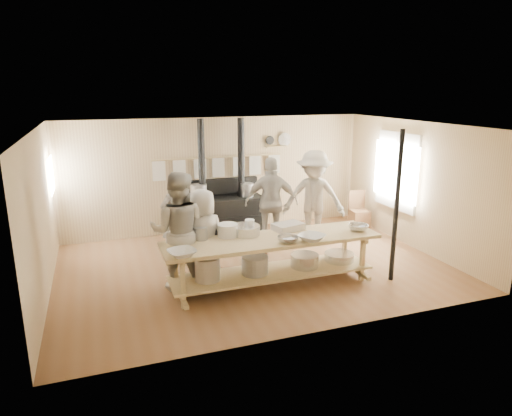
# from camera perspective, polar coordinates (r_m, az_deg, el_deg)

# --- Properties ---
(ground) EXTENTS (7.00, 7.00, 0.00)m
(ground) POSITION_cam_1_polar(r_m,az_deg,el_deg) (8.58, -0.25, -7.35)
(ground) COLOR brown
(ground) RESTS_ON ground
(room_shell) EXTENTS (7.00, 7.00, 7.00)m
(room_shell) POSITION_cam_1_polar(r_m,az_deg,el_deg) (8.10, -0.26, 3.33)
(room_shell) COLOR tan
(room_shell) RESTS_ON ground
(window_right) EXTENTS (0.09, 1.50, 1.65)m
(window_right) POSITION_cam_1_polar(r_m,az_deg,el_deg) (10.28, 17.20, 4.44)
(window_right) COLOR beige
(window_right) RESTS_ON ground
(left_opening) EXTENTS (0.00, 0.90, 0.90)m
(left_opening) POSITION_cam_1_polar(r_m,az_deg,el_deg) (9.67, -24.22, 3.77)
(left_opening) COLOR white
(left_opening) RESTS_ON ground
(stove) EXTENTS (1.90, 0.75, 2.60)m
(stove) POSITION_cam_1_polar(r_m,az_deg,el_deg) (10.33, -4.18, -0.46)
(stove) COLOR black
(stove) RESTS_ON ground
(towel_rail) EXTENTS (3.00, 0.04, 0.47)m
(towel_rail) POSITION_cam_1_polar(r_m,az_deg,el_deg) (10.37, -4.67, 5.46)
(towel_rail) COLOR tan
(towel_rail) RESTS_ON ground
(back_wall_shelf) EXTENTS (0.63, 0.14, 0.32)m
(back_wall_shelf) POSITION_cam_1_polar(r_m,az_deg,el_deg) (10.81, 2.83, 8.26)
(back_wall_shelf) COLOR tan
(back_wall_shelf) RESTS_ON ground
(prep_table) EXTENTS (3.60, 0.90, 0.85)m
(prep_table) POSITION_cam_1_polar(r_m,az_deg,el_deg) (7.60, 1.95, -6.14)
(prep_table) COLOR tan
(prep_table) RESTS_ON ground
(support_post) EXTENTS (0.08, 0.08, 2.60)m
(support_post) POSITION_cam_1_polar(r_m,az_deg,el_deg) (7.96, 17.15, 0.06)
(support_post) COLOR black
(support_post) RESTS_ON ground
(cook_far_left) EXTENTS (0.66, 0.47, 1.71)m
(cook_far_left) POSITION_cam_1_polar(r_m,az_deg,el_deg) (8.61, -9.82, -1.45)
(cook_far_left) COLOR #9D968B
(cook_far_left) RESTS_ON ground
(cook_left) EXTENTS (1.16, 1.04, 1.97)m
(cook_left) POSITION_cam_1_polar(r_m,az_deg,el_deg) (7.50, -9.65, -2.89)
(cook_left) COLOR #9D968B
(cook_left) RESTS_ON ground
(cook_center) EXTENTS (0.89, 0.68, 1.64)m
(cook_center) POSITION_cam_1_polar(r_m,az_deg,el_deg) (7.67, -6.63, -3.66)
(cook_center) COLOR #9D968B
(cook_center) RESTS_ON ground
(cook_right) EXTENTS (1.19, 0.77, 1.88)m
(cook_right) POSITION_cam_1_polar(r_m,az_deg,el_deg) (9.41, 1.96, 0.69)
(cook_right) COLOR #9D968B
(cook_right) RESTS_ON ground
(cook_by_window) EXTENTS (1.49, 1.26, 2.00)m
(cook_by_window) POSITION_cam_1_polar(r_m,az_deg,el_deg) (9.60, 7.22, 1.23)
(cook_by_window) COLOR #9D968B
(cook_by_window) RESTS_ON ground
(chair) EXTENTS (0.45, 0.45, 0.88)m
(chair) POSITION_cam_1_polar(r_m,az_deg,el_deg) (11.07, 12.74, -1.14)
(chair) COLOR brown
(chair) RESTS_ON ground
(bowl_white_a) EXTENTS (0.49, 0.49, 0.10)m
(bowl_white_a) POSITION_cam_1_polar(r_m,az_deg,el_deg) (6.77, -9.26, -5.58)
(bowl_white_a) COLOR white
(bowl_white_a) RESTS_ON prep_table
(bowl_steel_a) EXTENTS (0.46, 0.46, 0.10)m
(bowl_steel_a) POSITION_cam_1_polar(r_m,az_deg,el_deg) (7.27, 3.99, -3.95)
(bowl_steel_a) COLOR silver
(bowl_steel_a) RESTS_ON prep_table
(bowl_white_b) EXTENTS (0.57, 0.57, 0.10)m
(bowl_white_b) POSITION_cam_1_polar(r_m,az_deg,el_deg) (7.40, 6.98, -3.69)
(bowl_white_b) COLOR white
(bowl_white_b) RESTS_ON prep_table
(bowl_steel_b) EXTENTS (0.48, 0.48, 0.11)m
(bowl_steel_b) POSITION_cam_1_polar(r_m,az_deg,el_deg) (8.06, 12.65, -2.39)
(bowl_steel_b) COLOR silver
(bowl_steel_b) RESTS_ON prep_table
(roasting_pan) EXTENTS (0.58, 0.46, 0.11)m
(roasting_pan) POSITION_cam_1_polar(r_m,az_deg,el_deg) (7.92, 4.05, -2.33)
(roasting_pan) COLOR #B2B2B7
(roasting_pan) RESTS_ON prep_table
(mixing_bowl_large) EXTENTS (0.60, 0.60, 0.15)m
(mixing_bowl_large) POSITION_cam_1_polar(r_m,az_deg,el_deg) (7.65, -1.32, -2.77)
(mixing_bowl_large) COLOR silver
(mixing_bowl_large) RESTS_ON prep_table
(bucket_galv) EXTENTS (0.30, 0.30, 0.21)m
(bucket_galv) POSITION_cam_1_polar(r_m,az_deg,el_deg) (7.44, -6.95, -3.14)
(bucket_galv) COLOR gray
(bucket_galv) RESTS_ON prep_table
(deep_bowl_enamel) EXTENTS (0.41, 0.41, 0.21)m
(deep_bowl_enamel) POSITION_cam_1_polar(r_m,az_deg,el_deg) (7.55, -3.56, -2.80)
(deep_bowl_enamel) COLOR white
(deep_bowl_enamel) RESTS_ON prep_table
(pitcher) EXTENTS (0.19, 0.19, 0.25)m
(pitcher) POSITION_cam_1_polar(r_m,az_deg,el_deg) (7.65, -0.80, -2.37)
(pitcher) COLOR white
(pitcher) RESTS_ON prep_table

